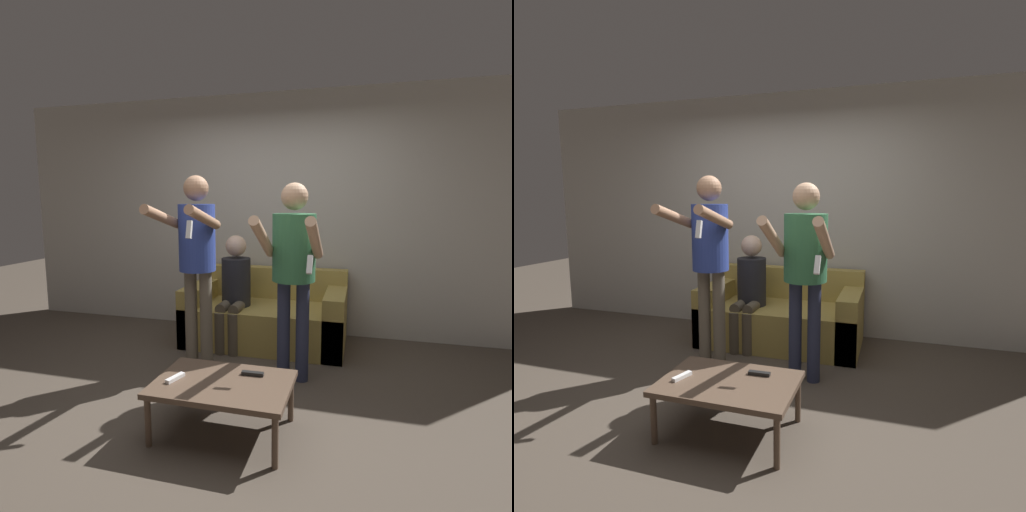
{
  "view_description": "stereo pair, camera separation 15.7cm",
  "coord_description": "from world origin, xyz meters",
  "views": [
    {
      "loc": [
        0.98,
        -2.66,
        1.53
      ],
      "look_at": [
        0.02,
        0.95,
        1.0
      ],
      "focal_mm": 28.0,
      "sensor_mm": 36.0,
      "label": 1
    },
    {
      "loc": [
        1.13,
        -2.61,
        1.53
      ],
      "look_at": [
        0.02,
        0.95,
        1.0
      ],
      "focal_mm": 28.0,
      "sensor_mm": 36.0,
      "label": 2
    }
  ],
  "objects": [
    {
      "name": "remote_near",
      "position": [
        -0.17,
        -0.41,
        0.37
      ],
      "size": [
        0.08,
        0.15,
        0.02
      ],
      "color": "white",
      "rests_on": "coffee_table"
    },
    {
      "name": "ground_plane",
      "position": [
        0.0,
        0.0,
        0.0
      ],
      "size": [
        14.0,
        14.0,
        0.0
      ],
      "primitive_type": "plane",
      "color": "#4C4238"
    },
    {
      "name": "wall_back",
      "position": [
        0.0,
        1.83,
        1.35
      ],
      "size": [
        6.4,
        0.06,
        2.7
      ],
      "color": "#B7B2A8",
      "rests_on": "ground_plane"
    },
    {
      "name": "remote_far",
      "position": [
        0.31,
        -0.21,
        0.37
      ],
      "size": [
        0.15,
        0.04,
        0.02
      ],
      "color": "black",
      "rests_on": "coffee_table"
    },
    {
      "name": "couch",
      "position": [
        0.02,
        1.37,
        0.27
      ],
      "size": [
        1.66,
        0.85,
        0.77
      ],
      "color": "#AD9347",
      "rests_on": "ground_plane"
    },
    {
      "name": "person_standing_right",
      "position": [
        0.45,
        0.53,
        1.05
      ],
      "size": [
        0.48,
        0.75,
        1.66
      ],
      "color": "#282D47",
      "rests_on": "ground_plane"
    },
    {
      "name": "person_seated",
      "position": [
        -0.28,
        1.19,
        0.64
      ],
      "size": [
        0.3,
        0.53,
        1.16
      ],
      "color": "brown",
      "rests_on": "ground_plane"
    },
    {
      "name": "coffee_table",
      "position": [
        0.14,
        -0.35,
        0.32
      ],
      "size": [
        0.89,
        0.59,
        0.36
      ],
      "color": "brown",
      "rests_on": "ground_plane"
    },
    {
      "name": "person_standing_left",
      "position": [
        -0.41,
        0.53,
        1.09
      ],
      "size": [
        0.44,
        0.74,
        1.73
      ],
      "color": "#6B6051",
      "rests_on": "ground_plane"
    }
  ]
}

